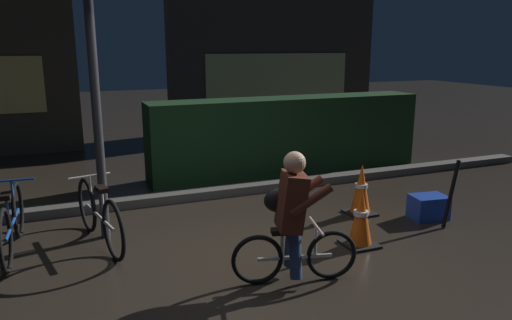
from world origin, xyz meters
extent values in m
plane|color=#2D261E|center=(0.00, 0.00, 0.00)|extent=(40.00, 40.00, 0.00)
cube|color=#56544F|center=(0.00, 2.20, 0.06)|extent=(12.00, 0.24, 0.12)
cube|color=#19381C|center=(1.80, 3.10, 0.65)|extent=(4.80, 0.70, 1.29)
cube|color=#383330|center=(3.38, 7.20, 2.25)|extent=(5.48, 0.50, 4.50)
cube|color=#BFCC8C|center=(3.38, 6.93, 1.40)|extent=(3.84, 0.04, 1.10)
cylinder|color=#2D2D33|center=(-1.42, 1.20, 1.42)|extent=(0.10, 0.10, 2.84)
torus|color=black|center=(-2.34, 1.61, 0.32)|extent=(0.07, 0.64, 0.64)
torus|color=black|center=(-2.39, 0.65, 0.32)|extent=(0.07, 0.64, 0.64)
cylinder|color=#19479E|center=(-2.36, 1.13, 0.32)|extent=(0.08, 0.96, 0.04)
cylinder|color=#19479E|center=(-2.37, 0.96, 0.50)|extent=(0.03, 0.03, 0.36)
cube|color=black|center=(-2.37, 0.96, 0.68)|extent=(0.11, 0.20, 0.05)
cylinder|color=#19479E|center=(-2.35, 1.39, 0.52)|extent=(0.03, 0.03, 0.40)
cylinder|color=#19479E|center=(-2.35, 1.39, 0.72)|extent=(0.46, 0.05, 0.02)
torus|color=black|center=(-1.59, 1.47, 0.32)|extent=(0.18, 0.64, 0.65)
torus|color=black|center=(-1.39, 0.53, 0.32)|extent=(0.18, 0.64, 0.65)
cylinder|color=silver|center=(-1.49, 1.00, 0.32)|extent=(0.24, 0.95, 0.04)
cylinder|color=silver|center=(-1.46, 0.83, 0.50)|extent=(0.03, 0.03, 0.36)
cube|color=black|center=(-1.46, 0.83, 0.68)|extent=(0.14, 0.22, 0.05)
cylinder|color=silver|center=(-1.55, 1.25, 0.53)|extent=(0.03, 0.03, 0.41)
cylinder|color=silver|center=(-1.55, 1.25, 0.73)|extent=(0.45, 0.12, 0.02)
cube|color=black|center=(1.15, -0.10, 0.01)|extent=(0.36, 0.36, 0.03)
cone|color=#EA560F|center=(1.15, -0.10, 0.35)|extent=(0.26, 0.26, 0.63)
cylinder|color=white|center=(1.15, -0.10, 0.38)|extent=(0.16, 0.16, 0.05)
cube|color=black|center=(1.74, 0.76, 0.01)|extent=(0.36, 0.36, 0.03)
cone|color=#EA560F|center=(1.74, 0.76, 0.35)|extent=(0.26, 0.26, 0.64)
cylinder|color=white|center=(1.74, 0.76, 0.38)|extent=(0.16, 0.16, 0.05)
cube|color=#193DB7|center=(2.45, 0.30, 0.15)|extent=(0.48, 0.38, 0.30)
torus|color=black|center=(0.46, -0.66, 0.24)|extent=(0.48, 0.15, 0.48)
torus|color=black|center=(-0.23, -0.50, 0.24)|extent=(0.48, 0.15, 0.48)
cylinder|color=silver|center=(0.11, -0.58, 0.24)|extent=(0.69, 0.20, 0.04)
cylinder|color=silver|center=(-0.01, -0.55, 0.37)|extent=(0.03, 0.03, 0.26)
cube|color=black|center=(-0.01, -0.55, 0.51)|extent=(0.22, 0.14, 0.05)
cylinder|color=silver|center=(0.30, -0.62, 0.39)|extent=(0.03, 0.03, 0.30)
cylinder|color=silver|center=(0.30, -0.62, 0.54)|extent=(0.13, 0.45, 0.02)
cylinder|color=navy|center=(0.12, -0.48, 0.30)|extent=(0.15, 0.23, 0.42)
cylinder|color=navy|center=(0.07, -0.67, 0.30)|extent=(0.15, 0.23, 0.42)
cube|color=#512319|center=(0.07, -0.57, 0.79)|extent=(0.33, 0.37, 0.54)
sphere|color=tan|center=(0.09, -0.57, 1.15)|extent=(0.20, 0.20, 0.20)
cylinder|color=#512319|center=(0.24, -0.46, 0.84)|extent=(0.40, 0.17, 0.29)
cylinder|color=#512319|center=(0.18, -0.74, 0.84)|extent=(0.40, 0.17, 0.29)
ellipsoid|color=black|center=(0.06, -0.36, 0.74)|extent=(0.35, 0.23, 0.24)
cylinder|color=black|center=(2.55, 0.05, 0.39)|extent=(0.40, 0.26, 0.78)
camera|label=1|loc=(-1.77, -4.27, 2.16)|focal=33.83mm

